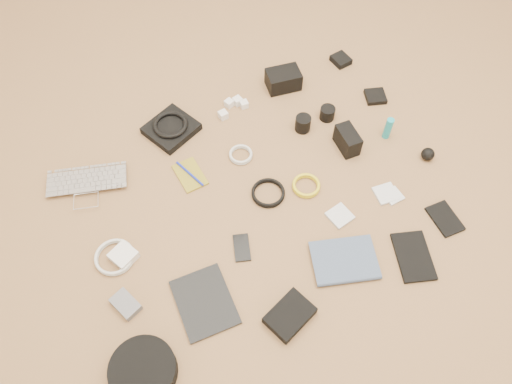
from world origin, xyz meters
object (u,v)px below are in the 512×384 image
laptop (87,190)px  phone (242,248)px  tablet (205,302)px  headphone_case (143,371)px  dslr_camera (283,80)px  paperback (350,283)px

laptop → phone: (0.40, -0.50, -0.01)m
tablet → headphone_case: (-0.26, -0.11, 0.02)m
headphone_case → tablet: bearing=23.3°
dslr_camera → tablet: (-0.74, -0.72, -0.04)m
phone → paperback: size_ratio=0.47×
dslr_camera → tablet: size_ratio=0.62×
laptop → headphone_case: headphone_case is taller
laptop → paperback: bearing=-30.4°
dslr_camera → tablet: 1.03m
phone → dslr_camera: bearing=70.8°
laptop → headphone_case: (-0.07, -0.73, 0.02)m
headphone_case → paperback: (0.72, -0.07, -0.02)m
tablet → paperback: 0.49m
laptop → paperback: size_ratio=1.35×
dslr_camera → paperback: bearing=-94.6°
laptop → phone: laptop is taller
laptop → paperback: 1.03m
dslr_camera → paperback: (-0.28, -0.90, -0.03)m
laptop → tablet: (0.19, -0.61, -0.01)m
headphone_case → paperback: bearing=-5.6°
tablet → phone: (0.20, 0.12, -0.00)m
tablet → paperback: (0.46, -0.18, 0.01)m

